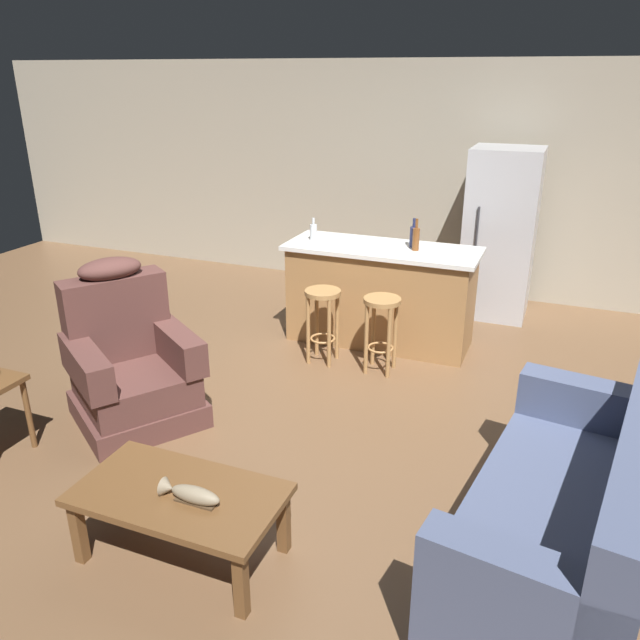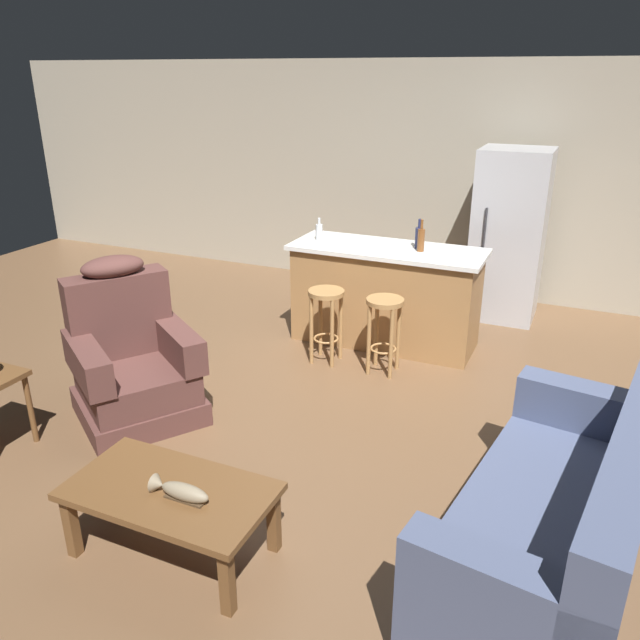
{
  "view_description": "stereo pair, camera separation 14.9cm",
  "coord_description": "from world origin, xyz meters",
  "px_view_note": "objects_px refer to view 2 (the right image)",
  "views": [
    {
      "loc": [
        1.56,
        -4.08,
        2.47
      ],
      "look_at": [
        -0.04,
        -0.1,
        0.75
      ],
      "focal_mm": 35.0,
      "sensor_mm": 36.0,
      "label": 1
    },
    {
      "loc": [
        1.7,
        -4.02,
        2.47
      ],
      "look_at": [
        -0.04,
        -0.1,
        0.75
      ],
      "focal_mm": 35.0,
      "sensor_mm": 36.0,
      "label": 2
    }
  ],
  "objects_px": {
    "fish_figurine": "(180,491)",
    "bar_stool_right": "(384,322)",
    "bottle_wine_dark": "(319,232)",
    "coffee_table": "(170,497)",
    "kitchen_island": "(386,295)",
    "refrigerator": "(509,235)",
    "bottle_tall_green": "(421,239)",
    "couch": "(562,520)",
    "bar_stool_left": "(326,312)",
    "bottle_short_amber": "(419,237)",
    "recliner_near_lamp": "(132,362)"
  },
  "relations": [
    {
      "from": "fish_figurine",
      "to": "bar_stool_right",
      "type": "height_order",
      "value": "bar_stool_right"
    },
    {
      "from": "fish_figurine",
      "to": "bottle_wine_dark",
      "type": "bearing_deg",
      "value": 101.51
    },
    {
      "from": "coffee_table",
      "to": "kitchen_island",
      "type": "bearing_deg",
      "value": 87.6
    },
    {
      "from": "refrigerator",
      "to": "bottle_tall_green",
      "type": "height_order",
      "value": "refrigerator"
    },
    {
      "from": "couch",
      "to": "bottle_wine_dark",
      "type": "xyz_separation_m",
      "value": [
        -2.47,
        2.51,
        0.69
      ]
    },
    {
      "from": "bar_stool_left",
      "to": "refrigerator",
      "type": "bearing_deg",
      "value": 55.27
    },
    {
      "from": "kitchen_island",
      "to": "bar_stool_right",
      "type": "bearing_deg",
      "value": -72.51
    },
    {
      "from": "bottle_wine_dark",
      "to": "bottle_short_amber",
      "type": "bearing_deg",
      "value": 6.19
    },
    {
      "from": "recliner_near_lamp",
      "to": "coffee_table",
      "type": "bearing_deg",
      "value": -9.54
    },
    {
      "from": "recliner_near_lamp",
      "to": "couch",
      "type": "bearing_deg",
      "value": 25.87
    },
    {
      "from": "fish_figurine",
      "to": "couch",
      "type": "height_order",
      "value": "couch"
    },
    {
      "from": "coffee_table",
      "to": "refrigerator",
      "type": "relative_size",
      "value": 0.62
    },
    {
      "from": "fish_figurine",
      "to": "recliner_near_lamp",
      "type": "bearing_deg",
      "value": 137.63
    },
    {
      "from": "coffee_table",
      "to": "fish_figurine",
      "type": "distance_m",
      "value": 0.15
    },
    {
      "from": "bottle_short_amber",
      "to": "bottle_wine_dark",
      "type": "distance_m",
      "value": 0.96
    },
    {
      "from": "fish_figurine",
      "to": "bottle_wine_dark",
      "type": "xyz_separation_m",
      "value": [
        -0.66,
        3.24,
        0.57
      ]
    },
    {
      "from": "refrigerator",
      "to": "recliner_near_lamp",
      "type": "bearing_deg",
      "value": -124.51
    },
    {
      "from": "recliner_near_lamp",
      "to": "bottle_tall_green",
      "type": "height_order",
      "value": "bottle_tall_green"
    },
    {
      "from": "bottle_short_amber",
      "to": "couch",
      "type": "bearing_deg",
      "value": -59.83
    },
    {
      "from": "bar_stool_left",
      "to": "refrigerator",
      "type": "relative_size",
      "value": 0.39
    },
    {
      "from": "kitchen_island",
      "to": "recliner_near_lamp",
      "type": "bearing_deg",
      "value": -122.6
    },
    {
      "from": "coffee_table",
      "to": "bar_stool_left",
      "type": "distance_m",
      "value": 2.58
    },
    {
      "from": "bottle_tall_green",
      "to": "bottle_short_amber",
      "type": "distance_m",
      "value": 0.11
    },
    {
      "from": "couch",
      "to": "bar_stool_left",
      "type": "distance_m",
      "value": 2.85
    },
    {
      "from": "recliner_near_lamp",
      "to": "bar_stool_left",
      "type": "height_order",
      "value": "recliner_near_lamp"
    },
    {
      "from": "bar_stool_right",
      "to": "bottle_wine_dark",
      "type": "bearing_deg",
      "value": 145.01
    },
    {
      "from": "bottle_short_amber",
      "to": "bottle_wine_dark",
      "type": "height_order",
      "value": "bottle_short_amber"
    },
    {
      "from": "refrigerator",
      "to": "bottle_tall_green",
      "type": "relative_size",
      "value": 6.06
    },
    {
      "from": "bottle_wine_dark",
      "to": "fish_figurine",
      "type": "bearing_deg",
      "value": -78.49
    },
    {
      "from": "recliner_near_lamp",
      "to": "bottle_short_amber",
      "type": "bearing_deg",
      "value": 87.9
    },
    {
      "from": "fish_figurine",
      "to": "bottle_short_amber",
      "type": "height_order",
      "value": "bottle_short_amber"
    },
    {
      "from": "kitchen_island",
      "to": "bottle_tall_green",
      "type": "relative_size",
      "value": 6.2
    },
    {
      "from": "fish_figurine",
      "to": "coffee_table",
      "type": "bearing_deg",
      "value": 157.52
    },
    {
      "from": "kitchen_island",
      "to": "bottle_tall_green",
      "type": "height_order",
      "value": "bottle_tall_green"
    },
    {
      "from": "bar_stool_left",
      "to": "couch",
      "type": "bearing_deg",
      "value": -41.61
    },
    {
      "from": "couch",
      "to": "bar_stool_right",
      "type": "distance_m",
      "value": 2.47
    },
    {
      "from": "fish_figurine",
      "to": "recliner_near_lamp",
      "type": "distance_m",
      "value": 1.75
    },
    {
      "from": "couch",
      "to": "bottle_tall_green",
      "type": "bearing_deg",
      "value": -51.08
    },
    {
      "from": "bar_stool_right",
      "to": "recliner_near_lamp",
      "type": "bearing_deg",
      "value": -136.62
    },
    {
      "from": "bar_stool_left",
      "to": "bottle_wine_dark",
      "type": "xyz_separation_m",
      "value": [
        -0.35,
        0.62,
        0.56
      ]
    },
    {
      "from": "coffee_table",
      "to": "bar_stool_right",
      "type": "height_order",
      "value": "bar_stool_right"
    },
    {
      "from": "bottle_tall_green",
      "to": "recliner_near_lamp",
      "type": "bearing_deg",
      "value": -128.43
    },
    {
      "from": "bar_stool_right",
      "to": "couch",
      "type": "bearing_deg",
      "value": -50.01
    },
    {
      "from": "fish_figurine",
      "to": "refrigerator",
      "type": "relative_size",
      "value": 0.19
    },
    {
      "from": "coffee_table",
      "to": "kitchen_island",
      "type": "xyz_separation_m",
      "value": [
        0.13,
        3.2,
        0.11
      ]
    },
    {
      "from": "couch",
      "to": "kitchen_island",
      "type": "height_order",
      "value": "kitchen_island"
    },
    {
      "from": "bar_stool_right",
      "to": "bottle_short_amber",
      "type": "relative_size",
      "value": 2.52
    },
    {
      "from": "kitchen_island",
      "to": "bar_stool_left",
      "type": "distance_m",
      "value": 0.72
    },
    {
      "from": "kitchen_island",
      "to": "bottle_wine_dark",
      "type": "relative_size",
      "value": 8.38
    },
    {
      "from": "refrigerator",
      "to": "bottle_wine_dark",
      "type": "bearing_deg",
      "value": -143.17
    }
  ]
}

